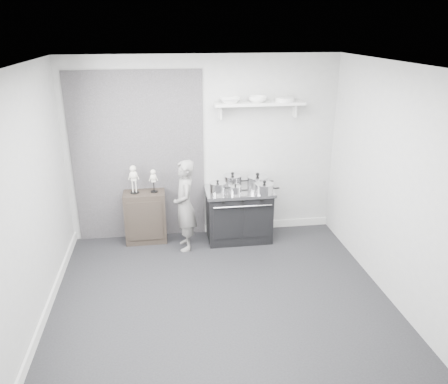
# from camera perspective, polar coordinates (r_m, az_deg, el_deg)

# --- Properties ---
(ground) EXTENTS (4.00, 4.00, 0.00)m
(ground) POSITION_cam_1_polar(r_m,az_deg,el_deg) (5.43, -0.53, -13.42)
(ground) COLOR black
(ground) RESTS_ON ground
(room_shell) EXTENTS (4.02, 3.62, 2.71)m
(room_shell) POSITION_cam_1_polar(r_m,az_deg,el_deg) (4.83, -1.88, 3.79)
(room_shell) COLOR #A3A3A1
(room_shell) RESTS_ON ground
(wall_shelf) EXTENTS (1.30, 0.26, 0.24)m
(wall_shelf) POSITION_cam_1_polar(r_m,az_deg,el_deg) (6.36, 4.63, 11.35)
(wall_shelf) COLOR silver
(wall_shelf) RESTS_ON room_shell
(stove) EXTENTS (0.99, 0.62, 0.80)m
(stove) POSITION_cam_1_polar(r_m,az_deg,el_deg) (6.57, 1.95, -2.93)
(stove) COLOR black
(stove) RESTS_ON ground
(side_cabinet) EXTENTS (0.60, 0.35, 0.78)m
(side_cabinet) POSITION_cam_1_polar(r_m,az_deg,el_deg) (6.62, -10.21, -3.21)
(side_cabinet) COLOR black
(side_cabinet) RESTS_ON ground
(child) EXTENTS (0.35, 0.50, 1.33)m
(child) POSITION_cam_1_polar(r_m,az_deg,el_deg) (6.22, -5.13, -1.78)
(child) COLOR slate
(child) RESTS_ON ground
(pot_front_left) EXTENTS (0.32, 0.23, 0.20)m
(pot_front_left) POSITION_cam_1_polar(r_m,az_deg,el_deg) (6.26, -0.82, 0.54)
(pot_front_left) COLOR silver
(pot_front_left) RESTS_ON stove
(pot_back_left) EXTENTS (0.36, 0.28, 0.23)m
(pot_back_left) POSITION_cam_1_polar(r_m,az_deg,el_deg) (6.52, 1.13, 1.47)
(pot_back_left) COLOR silver
(pot_back_left) RESTS_ON stove
(pot_back_right) EXTENTS (0.40, 0.32, 0.22)m
(pot_back_right) POSITION_cam_1_polar(r_m,az_deg,el_deg) (6.54, 4.40, 1.40)
(pot_back_right) COLOR silver
(pot_back_right) RESTS_ON stove
(pot_front_right) EXTENTS (0.36, 0.28, 0.20)m
(pot_front_right) POSITION_cam_1_polar(r_m,az_deg,el_deg) (6.30, 5.29, 0.50)
(pot_front_right) COLOR silver
(pot_front_right) RESTS_ON stove
(pot_front_center) EXTENTS (0.26, 0.17, 0.15)m
(pot_front_center) POSITION_cam_1_polar(r_m,az_deg,el_deg) (6.24, 1.50, 0.26)
(pot_front_center) COLOR silver
(pot_front_center) RESTS_ON stove
(skeleton_full) EXTENTS (0.14, 0.09, 0.48)m
(skeleton_full) POSITION_cam_1_polar(r_m,az_deg,el_deg) (6.40, -11.73, 1.91)
(skeleton_full) COLOR beige
(skeleton_full) RESTS_ON side_cabinet
(skeleton_torso) EXTENTS (0.11, 0.07, 0.40)m
(skeleton_torso) POSITION_cam_1_polar(r_m,az_deg,el_deg) (6.40, -9.20, 1.67)
(skeleton_torso) COLOR beige
(skeleton_torso) RESTS_ON side_cabinet
(bowl_large) EXTENTS (0.31, 0.31, 0.08)m
(bowl_large) POSITION_cam_1_polar(r_m,az_deg,el_deg) (6.26, 0.76, 11.91)
(bowl_large) COLOR white
(bowl_large) RESTS_ON wall_shelf
(bowl_small) EXTENTS (0.26, 0.26, 0.08)m
(bowl_small) POSITION_cam_1_polar(r_m,az_deg,el_deg) (6.33, 4.40, 11.99)
(bowl_small) COLOR white
(bowl_small) RESTS_ON wall_shelf
(plate_stack) EXTENTS (0.28, 0.28, 0.06)m
(plate_stack) POSITION_cam_1_polar(r_m,az_deg,el_deg) (6.43, 7.94, 11.89)
(plate_stack) COLOR silver
(plate_stack) RESTS_ON wall_shelf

